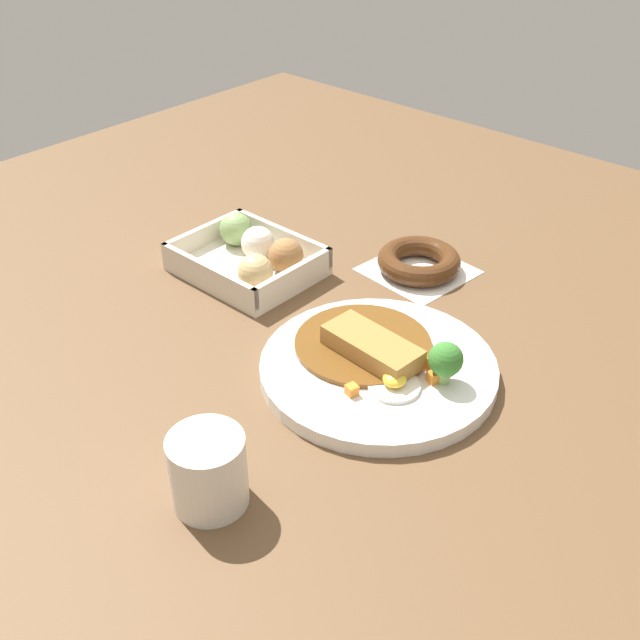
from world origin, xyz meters
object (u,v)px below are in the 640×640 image
object	(u,v)px
donut_box	(253,257)
chocolate_ring_donut	(419,262)
coffee_mug	(208,471)
curry_plate	(379,365)

from	to	relation	value
donut_box	chocolate_ring_donut	world-z (taller)	donut_box
donut_box	coffee_mug	xyz separation A→B (m)	(-0.28, 0.33, 0.01)
donut_box	coffee_mug	distance (m)	0.43
chocolate_ring_donut	coffee_mug	world-z (taller)	coffee_mug
curry_plate	chocolate_ring_donut	xyz separation A→B (m)	(0.11, -0.23, 0.00)
chocolate_ring_donut	coffee_mug	distance (m)	0.50
chocolate_ring_donut	coffee_mug	xyz separation A→B (m)	(-0.11, 0.49, 0.02)
chocolate_ring_donut	curry_plate	bearing A→B (deg)	115.13
chocolate_ring_donut	coffee_mug	size ratio (longest dim) A/B	1.89
chocolate_ring_donut	coffee_mug	bearing A→B (deg)	102.38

